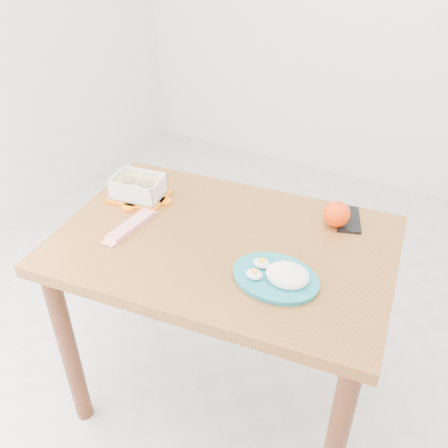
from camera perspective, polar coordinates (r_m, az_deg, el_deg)
The scene contains 7 objects.
ground at distance 2.12m, azimuth 5.93°, elevation -17.17°, with size 3.50×3.50×0.00m, color #B7B7B2.
dining_table at distance 1.61m, azimuth 0.00°, elevation -5.27°, with size 1.10×0.80×0.75m.
food_container at distance 1.74m, azimuth -9.79°, elevation 4.10°, with size 0.21×0.17×0.08m.
orange_fruit at distance 1.61m, azimuth 12.77°, elevation 1.12°, with size 0.08×0.08×0.08m, color #FF4B05.
rice_plate at distance 1.38m, azimuth 6.34°, elevation -5.83°, with size 0.26×0.26×0.07m.
candy_bar at distance 1.60m, azimuth -10.60°, elevation -0.20°, with size 0.19×0.05×0.02m, color red.
smartphone at distance 1.66m, azimuth 13.99°, elevation 0.54°, with size 0.07×0.15×0.01m, color black.
Camera 1 is at (0.44, -1.23, 1.67)m, focal length 40.00 mm.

